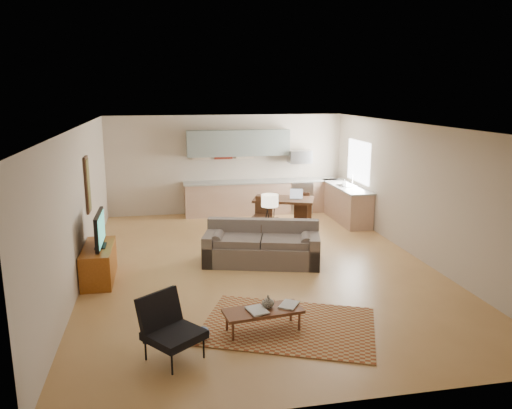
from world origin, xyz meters
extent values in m
plane|color=#A77742|center=(0.00, 0.00, 0.00)|extent=(9.00, 9.00, 0.00)
plane|color=white|center=(0.00, 0.00, 2.70)|extent=(9.00, 9.00, 0.00)
plane|color=#B4A490|center=(0.00, 4.50, 1.35)|extent=(6.50, 0.00, 6.50)
plane|color=#B4A490|center=(0.00, -4.50, 1.35)|extent=(6.50, 0.00, 6.50)
plane|color=#B4A490|center=(-3.25, 0.00, 1.35)|extent=(0.00, 9.00, 9.00)
plane|color=#B4A490|center=(3.25, 0.00, 1.35)|extent=(0.00, 9.00, 9.00)
cube|color=#A5A8AD|center=(2.00, 4.18, 0.45)|extent=(0.62, 0.62, 0.90)
cube|color=#A5A8AD|center=(2.00, 4.20, 1.55)|extent=(0.62, 0.40, 0.35)
cube|color=slate|center=(0.30, 4.33, 1.95)|extent=(2.80, 0.34, 0.70)
cube|color=white|center=(3.23, 3.00, 1.55)|extent=(0.02, 1.40, 1.05)
cube|color=brown|center=(-0.09, -2.63, 0.01)|extent=(2.90, 2.49, 0.02)
imported|color=maroon|center=(-0.70, -2.79, 0.35)|extent=(0.40, 0.44, 0.03)
imported|color=navy|center=(-0.19, -2.59, 0.34)|extent=(0.52, 0.53, 0.02)
imported|color=black|center=(-0.40, -2.66, 0.42)|extent=(0.22, 0.22, 0.18)
imported|color=beige|center=(2.83, 2.91, 1.02)|extent=(0.12, 0.12, 0.19)
camera|label=1|loc=(-1.82, -9.06, 3.32)|focal=35.00mm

